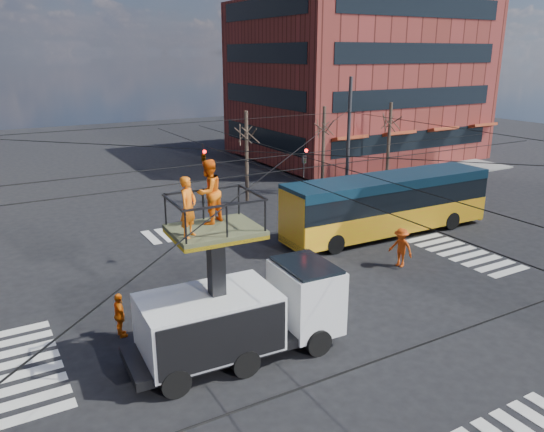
{
  "coord_description": "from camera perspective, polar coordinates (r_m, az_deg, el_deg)",
  "views": [
    {
      "loc": [
        -10.36,
        -16.48,
        9.47
      ],
      "look_at": [
        0.39,
        2.22,
        2.82
      ],
      "focal_mm": 35.0,
      "sensor_mm": 36.0,
      "label": 1
    }
  ],
  "objects": [
    {
      "name": "ground",
      "position": [
        21.65,
        2.05,
        -8.82
      ],
      "size": [
        120.0,
        120.0,
        0.0
      ],
      "primitive_type": "plane",
      "color": "black",
      "rests_on": "ground"
    },
    {
      "name": "sidewalk_ne",
      "position": [
        49.77,
        9.89,
        5.98
      ],
      "size": [
        18.0,
        18.0,
        0.12
      ],
      "primitive_type": "cube",
      "color": "slate",
      "rests_on": "ground"
    },
    {
      "name": "crosswalks",
      "position": [
        21.64,
        2.05,
        -8.8
      ],
      "size": [
        22.4,
        22.4,
        0.02
      ],
      "primitive_type": null,
      "color": "silver",
      "rests_on": "ground"
    },
    {
      "name": "building_ne",
      "position": [
        51.85,
        9.0,
        14.2
      ],
      "size": [
        20.06,
        16.06,
        14.0
      ],
      "color": "maroon",
      "rests_on": "ground"
    },
    {
      "name": "overhead_network",
      "position": [
        20.44,
        1.41,
        2.44
      ],
      "size": [
        24.24,
        24.24,
        8.0
      ],
      "color": "#2D2D30",
      "rests_on": "ground"
    },
    {
      "name": "tree_a",
      "position": [
        34.03,
        -2.78,
        8.93
      ],
      "size": [
        2.0,
        2.0,
        6.0
      ],
      "color": "#382B21",
      "rests_on": "ground"
    },
    {
      "name": "tree_b",
      "position": [
        37.13,
        5.6,
        9.56
      ],
      "size": [
        2.0,
        2.0,
        6.0
      ],
      "color": "#382B21",
      "rests_on": "ground"
    },
    {
      "name": "tree_c",
      "position": [
        40.88,
        12.58,
        9.92
      ],
      "size": [
        2.0,
        2.0,
        6.0
      ],
      "color": "#382B21",
      "rests_on": "ground"
    },
    {
      "name": "utility_truck",
      "position": [
        17.03,
        -3.39,
        -8.6
      ],
      "size": [
        7.1,
        2.91,
        6.46
      ],
      "rotation": [
        0.0,
        0.0,
        -0.05
      ],
      "color": "black",
      "rests_on": "ground"
    },
    {
      "name": "city_bus",
      "position": [
        29.26,
        12.36,
        1.37
      ],
      "size": [
        12.25,
        2.92,
        3.2
      ],
      "rotation": [
        0.0,
        0.0,
        -0.03
      ],
      "color": "yellow",
      "rests_on": "ground"
    },
    {
      "name": "traffic_cone",
      "position": [
        17.61,
        -10.21,
        -14.49
      ],
      "size": [
        0.36,
        0.36,
        0.64
      ],
      "primitive_type": "cone",
      "color": "#FF390A",
      "rests_on": "ground"
    },
    {
      "name": "worker_ground",
      "position": [
        19.32,
        -16.06,
        -10.23
      ],
      "size": [
        0.42,
        0.96,
        1.62
      ],
      "primitive_type": "imported",
      "rotation": [
        0.0,
        0.0,
        1.59
      ],
      "color": "orange",
      "rests_on": "ground"
    },
    {
      "name": "flagger",
      "position": [
        25.07,
        13.69,
        -3.31
      ],
      "size": [
        0.97,
        1.33,
        1.84
      ],
      "primitive_type": "imported",
      "rotation": [
        0.0,
        0.0,
        -1.31
      ],
      "color": "#FD5110",
      "rests_on": "ground"
    }
  ]
}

